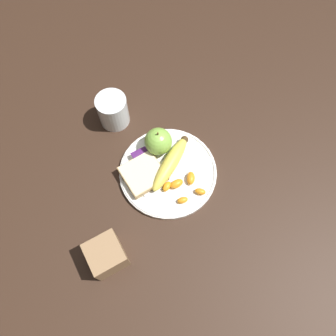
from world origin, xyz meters
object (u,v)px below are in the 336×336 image
Objects in this scene: fork at (171,178)px; condiment_caddy at (107,255)px; plate at (168,172)px; banana at (171,163)px; bread_slice at (143,174)px; jam_packet at (141,157)px; apple at (158,142)px; juice_glass at (113,111)px.

fork is 2.44× the size of condiment_caddy.
condiment_caddy is (0.22, 0.12, 0.03)m from plate.
banana reaches higher than plate.
bread_slice is 1.27× the size of condiment_caddy.
jam_packet is (0.06, -0.06, -0.01)m from banana.
bread_slice and jam_packet have the same top height.
apple is 0.49× the size of banana.
condiment_caddy is (0.24, 0.13, 0.01)m from banana.
fork is at bearing 114.31° from jam_packet.
fork is (-0.06, 0.04, -0.01)m from bread_slice.
juice_glass is at bearing -117.61° from condiment_caddy.
banana is 0.27m from condiment_caddy.
apple is 0.30m from condiment_caddy.
condiment_caddy reaches higher than plate.
plate is 0.07m from bread_slice.
bread_slice is 0.52× the size of fork.
jam_packet is at bearing -134.17° from condiment_caddy.
fork is 0.10m from jam_packet.
juice_glass is 0.55× the size of banana.
bread_slice is at bearing 35.23° from apple.
juice_glass is at bearing -72.94° from banana.
condiment_caddy is at bearing 45.83° from jam_packet.
bread_slice is (0.07, -0.01, -0.01)m from banana.
banana is 0.08m from jam_packet.
banana is at bearing -116.74° from fork.
banana is 1.58× the size of bread_slice.
plate is 0.03m from banana.
plate is at bearing 162.11° from bread_slice.
apple reaches higher than condiment_caddy.
juice_glass is 0.15m from jam_packet.
condiment_caddy reaches higher than fork.
juice_glass is at bearing -87.71° from jam_packet.
jam_packet is at bearing -64.36° from fork.
banana is (-0.01, -0.01, 0.02)m from plate.
fork is at bearing 80.85° from apple.
juice_glass is at bearing -93.47° from bread_slice.
bread_slice is at bearing -139.24° from condiment_caddy.
plate is 0.08m from apple.
jam_packet is at bearing 5.56° from apple.
banana is (-0.06, 0.20, -0.01)m from juice_glass.
apple reaches higher than jam_packet.
condiment_caddy is at bearing 62.39° from juice_glass.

